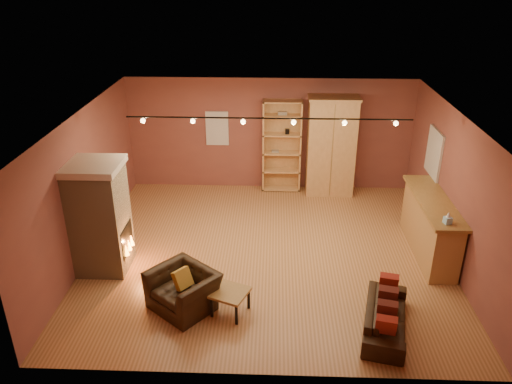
{
  "coord_description": "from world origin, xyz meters",
  "views": [
    {
      "loc": [
        0.11,
        -8.55,
        5.31
      ],
      "look_at": [
        -0.22,
        0.2,
        1.24
      ],
      "focal_mm": 35.0,
      "sensor_mm": 36.0,
      "label": 1
    }
  ],
  "objects_px": {
    "armchair": "(183,284)",
    "armoire": "(331,146)",
    "loveseat": "(386,312)",
    "fireplace": "(100,217)",
    "coffee_table": "(230,295)",
    "bar_counter": "(430,226)",
    "bookcase": "(282,145)"
  },
  "relations": [
    {
      "from": "fireplace",
      "to": "loveseat",
      "type": "xyz_separation_m",
      "value": [
        4.95,
        -1.61,
        -0.73
      ]
    },
    {
      "from": "armoire",
      "to": "armchair",
      "type": "height_order",
      "value": "armoire"
    },
    {
      "from": "armoire",
      "to": "loveseat",
      "type": "height_order",
      "value": "armoire"
    },
    {
      "from": "fireplace",
      "to": "armchair",
      "type": "xyz_separation_m",
      "value": [
        1.68,
        -1.17,
        -0.61
      ]
    },
    {
      "from": "armoire",
      "to": "armchair",
      "type": "relative_size",
      "value": 1.99
    },
    {
      "from": "bookcase",
      "to": "loveseat",
      "type": "height_order",
      "value": "bookcase"
    },
    {
      "from": "fireplace",
      "to": "coffee_table",
      "type": "distance_m",
      "value": 2.88
    },
    {
      "from": "armchair",
      "to": "armoire",
      "type": "bearing_deg",
      "value": 98.32
    },
    {
      "from": "fireplace",
      "to": "loveseat",
      "type": "distance_m",
      "value": 5.25
    },
    {
      "from": "fireplace",
      "to": "coffee_table",
      "type": "relative_size",
      "value": 2.98
    },
    {
      "from": "bar_counter",
      "to": "loveseat",
      "type": "distance_m",
      "value": 2.72
    },
    {
      "from": "armchair",
      "to": "coffee_table",
      "type": "xyz_separation_m",
      "value": [
        0.79,
        -0.12,
        -0.1
      ]
    },
    {
      "from": "armoire",
      "to": "loveseat",
      "type": "distance_m",
      "value": 5.24
    },
    {
      "from": "armoire",
      "to": "armchair",
      "type": "xyz_separation_m",
      "value": [
        -2.85,
        -4.71,
        -0.77
      ]
    },
    {
      "from": "bar_counter",
      "to": "armchair",
      "type": "bearing_deg",
      "value": -157.02
    },
    {
      "from": "fireplace",
      "to": "armchair",
      "type": "relative_size",
      "value": 1.72
    },
    {
      "from": "loveseat",
      "to": "coffee_table",
      "type": "height_order",
      "value": "loveseat"
    },
    {
      "from": "bookcase",
      "to": "bar_counter",
      "type": "relative_size",
      "value": 0.96
    },
    {
      "from": "armchair",
      "to": "bar_counter",
      "type": "bearing_deg",
      "value": 62.54
    },
    {
      "from": "coffee_table",
      "to": "fireplace",
      "type": "bearing_deg",
      "value": 152.53
    },
    {
      "from": "bar_counter",
      "to": "fireplace",
      "type": "bearing_deg",
      "value": -173.01
    },
    {
      "from": "armoire",
      "to": "loveseat",
      "type": "bearing_deg",
      "value": -85.45
    },
    {
      "from": "fireplace",
      "to": "bar_counter",
      "type": "distance_m",
      "value": 6.31
    },
    {
      "from": "fireplace",
      "to": "coffee_table",
      "type": "bearing_deg",
      "value": -27.47
    },
    {
      "from": "armoire",
      "to": "coffee_table",
      "type": "height_order",
      "value": "armoire"
    },
    {
      "from": "armoire",
      "to": "coffee_table",
      "type": "xyz_separation_m",
      "value": [
        -2.06,
        -4.82,
        -0.88
      ]
    },
    {
      "from": "bookcase",
      "to": "coffee_table",
      "type": "relative_size",
      "value": 3.25
    },
    {
      "from": "fireplace",
      "to": "loveseat",
      "type": "bearing_deg",
      "value": -18.03
    },
    {
      "from": "fireplace",
      "to": "armoire",
      "type": "relative_size",
      "value": 0.87
    },
    {
      "from": "fireplace",
      "to": "armchair",
      "type": "height_order",
      "value": "fireplace"
    },
    {
      "from": "fireplace",
      "to": "armoire",
      "type": "distance_m",
      "value": 5.76
    },
    {
      "from": "armoire",
      "to": "loveseat",
      "type": "xyz_separation_m",
      "value": [
        0.41,
        -5.15,
        -0.9
      ]
    }
  ]
}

